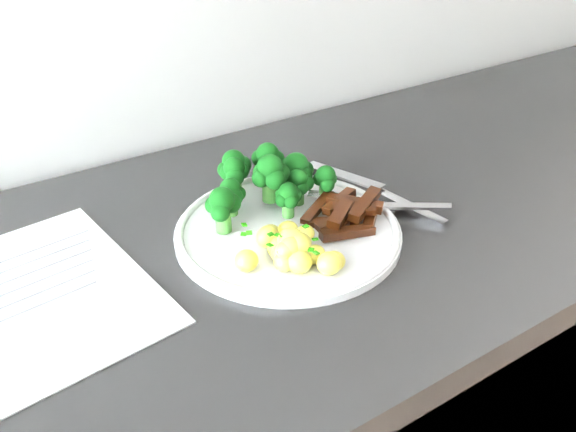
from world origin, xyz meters
TOP-DOWN VIEW (x-y plane):
  - recipe_paper at (-0.13, 1.70)m, footprint 0.25×0.33m
  - plate at (0.17, 1.65)m, footprint 0.30×0.30m
  - broccoli at (0.18, 1.72)m, footprint 0.20×0.15m
  - potatoes at (0.14, 1.59)m, footprint 0.12×0.12m
  - beef_strips at (0.25, 1.62)m, footprint 0.12×0.11m
  - fork at (0.31, 1.62)m, footprint 0.15×0.15m
  - knife at (0.34, 1.64)m, footprint 0.08×0.24m

SIDE VIEW (x-z plane):
  - recipe_paper at x=-0.13m, z-range 0.93..0.93m
  - plate at x=0.17m, z-range 0.93..0.95m
  - knife at x=0.34m, z-range 0.93..0.95m
  - fork at x=0.31m, z-range 0.94..0.96m
  - beef_strips at x=0.25m, z-range 0.94..0.97m
  - potatoes at x=0.14m, z-range 0.93..0.98m
  - broccoli at x=0.18m, z-range 0.94..1.02m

